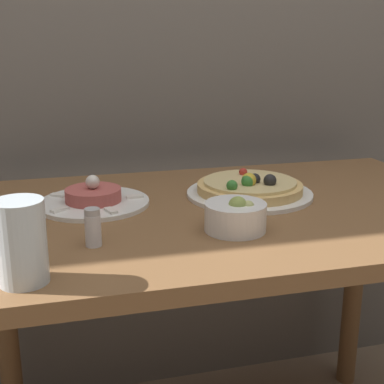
{
  "coord_description": "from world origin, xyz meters",
  "views": [
    {
      "loc": [
        -0.37,
        -0.73,
        1.14
      ],
      "look_at": [
        -0.09,
        0.37,
        0.81
      ],
      "focal_mm": 50.0,
      "sensor_mm": 36.0,
      "label": 1
    }
  ],
  "objects": [
    {
      "name": "salt_shaker",
      "position": [
        -0.32,
        0.21,
        0.8
      ],
      "size": [
        0.03,
        0.03,
        0.07
      ],
      "color": "silver",
      "rests_on": "dining_table"
    },
    {
      "name": "small_bowl",
      "position": [
        -0.04,
        0.22,
        0.8
      ],
      "size": [
        0.12,
        0.12,
        0.07
      ],
      "color": "white",
      "rests_on": "dining_table"
    },
    {
      "name": "pizza_plate",
      "position": [
        0.07,
        0.44,
        0.79
      ],
      "size": [
        0.3,
        0.3,
        0.07
      ],
      "color": "white",
      "rests_on": "dining_table"
    },
    {
      "name": "drinking_glass",
      "position": [
        -0.44,
        0.08,
        0.84
      ],
      "size": [
        0.08,
        0.08,
        0.13
      ],
      "color": "silver",
      "rests_on": "dining_table"
    },
    {
      "name": "dining_table",
      "position": [
        0.0,
        0.37,
        0.65
      ],
      "size": [
        1.2,
        0.74,
        0.77
      ],
      "color": "brown",
      "rests_on": "ground_plane"
    },
    {
      "name": "tartare_plate",
      "position": [
        -0.3,
        0.46,
        0.78
      ],
      "size": [
        0.25,
        0.25,
        0.07
      ],
      "color": "white",
      "rests_on": "dining_table"
    }
  ]
}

